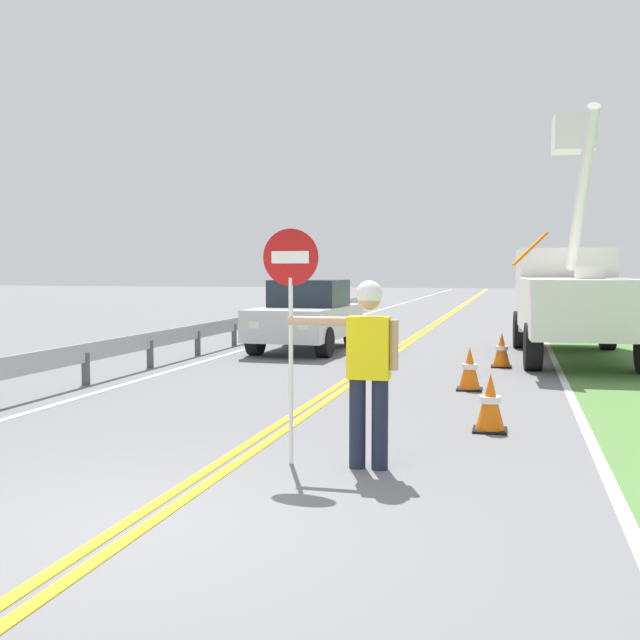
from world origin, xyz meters
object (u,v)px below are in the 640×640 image
Objects in this scene: flagger_worker at (368,361)px; traffic_cone_tail at (502,350)px; stop_sign_paddle at (291,292)px; traffic_cone_lead at (490,404)px; oncoming_sedan_nearest at (307,316)px; utility_bucket_truck at (573,294)px; traffic_cone_mid at (470,369)px.

traffic_cone_tail is (1.14, 8.18, -0.71)m from flagger_worker.
stop_sign_paddle is 3.08m from traffic_cone_lead.
flagger_worker is 0.44× the size of oncoming_sedan_nearest.
utility_bucket_truck reaches higher than traffic_cone_mid.
utility_bucket_truck is at bearing 56.54° from traffic_cone_tail.
oncoming_sedan_nearest is 5.93× the size of traffic_cone_tail.
utility_bucket_truck is at bearing 1.62° from oncoming_sedan_nearest.
flagger_worker reaches higher than oncoming_sedan_nearest.
stop_sign_paddle reaches higher than traffic_cone_lead.
stop_sign_paddle is 3.33× the size of traffic_cone_tail.
traffic_cone_mid and traffic_cone_tail have the same top height.
oncoming_sedan_nearest is at bearing 108.68° from flagger_worker.
stop_sign_paddle is at bearing -103.10° from traffic_cone_tail.
traffic_cone_lead and traffic_cone_mid have the same top height.
utility_bucket_truck is 1.66× the size of oncoming_sedan_nearest.
traffic_cone_lead and traffic_cone_tail have the same top height.
utility_bucket_truck is 2.92m from traffic_cone_tail.
stop_sign_paddle is at bearing -75.27° from oncoming_sedan_nearest.
flagger_worker reaches higher than traffic_cone_lead.
stop_sign_paddle reaches higher than traffic_cone_mid.
traffic_cone_lead is 1.00× the size of traffic_cone_tail.
traffic_cone_tail is (1.91, 8.19, -1.37)m from stop_sign_paddle.
stop_sign_paddle is 11.00m from utility_bucket_truck.
utility_bucket_truck reaches higher than stop_sign_paddle.
flagger_worker is at bearing -97.65° from traffic_cone_mid.
traffic_cone_lead is (-1.53, -8.42, -1.08)m from utility_bucket_truck.
traffic_cone_mid is at bearing 82.35° from flagger_worker.
stop_sign_paddle is at bearing -105.87° from traffic_cone_mid.
traffic_cone_lead is (4.57, -8.25, -0.50)m from oncoming_sedan_nearest.
traffic_cone_mid is at bearing 74.13° from stop_sign_paddle.
utility_bucket_truck is 8.63m from traffic_cone_lead.
traffic_cone_lead is (1.87, 2.03, -1.37)m from stop_sign_paddle.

